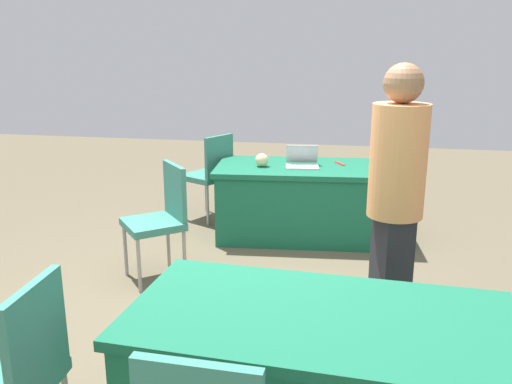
% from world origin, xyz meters
% --- Properties ---
extents(ground_plane, '(14.40, 14.40, 0.00)m').
position_xyz_m(ground_plane, '(0.00, 0.00, 0.00)').
color(ground_plane, brown).
extents(table_foreground, '(1.90, 1.07, 0.73)m').
position_xyz_m(table_foreground, '(-0.35, -1.81, 0.37)').
color(table_foreground, '#196647').
rests_on(table_foreground, ground).
extents(chair_tucked_right, '(0.62, 0.62, 0.96)m').
position_xyz_m(chair_tucked_right, '(0.74, -0.55, 0.55)').
color(chair_tucked_right, '#9E9993').
rests_on(chair_tucked_right, ground).
extents(chair_aisle, '(0.46, 0.46, 0.97)m').
position_xyz_m(chair_aisle, '(0.55, 1.67, 0.56)').
color(chair_aisle, '#9E9993').
rests_on(chair_aisle, ground).
extents(chair_by_pillar, '(0.59, 0.59, 0.96)m').
position_xyz_m(chair_by_pillar, '(0.76, -2.15, 0.55)').
color(chair_by_pillar, '#9E9993').
rests_on(chair_by_pillar, ground).
extents(person_attendee_standing, '(0.43, 0.43, 1.79)m').
position_xyz_m(person_attendee_standing, '(-1.06, 0.15, 1.01)').
color(person_attendee_standing, '#26262D').
rests_on(person_attendee_standing, ground).
extents(laptop_silver, '(0.35, 0.33, 0.21)m').
position_xyz_m(laptop_silver, '(-0.29, -1.76, 0.77)').
color(laptop_silver, silver).
rests_on(laptop_silver, table_foreground).
extents(yarn_ball, '(0.13, 0.13, 0.13)m').
position_xyz_m(yarn_ball, '(0.11, -1.69, 0.80)').
color(yarn_ball, beige).
rests_on(yarn_ball, table_foreground).
extents(scissors_red, '(0.12, 0.18, 0.01)m').
position_xyz_m(scissors_red, '(-0.65, -1.96, 0.74)').
color(scissors_red, red).
rests_on(scissors_red, table_foreground).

